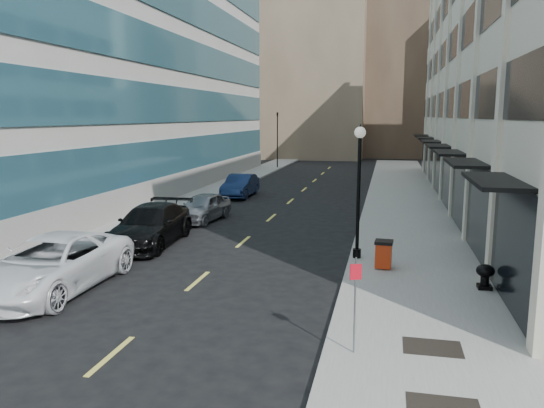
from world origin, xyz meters
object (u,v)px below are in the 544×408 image
at_px(urn_planter, 485,274).
at_px(car_silver_sedan, 203,207).
at_px(car_blue_sedan, 240,186).
at_px(sign_post, 355,292).
at_px(car_black_pickup, 150,225).
at_px(lamppost, 359,180).
at_px(car_white_van, 52,264).
at_px(traffic_signal, 277,116).
at_px(trash_bin, 384,253).

bearing_deg(urn_planter, car_silver_sedan, 144.07).
distance_m(car_blue_sedan, sign_post, 25.95).
xyz_separation_m(car_black_pickup, lamppost, (9.23, -0.84, 2.37)).
xyz_separation_m(car_white_van, car_black_pickup, (0.38, 6.63, -0.02)).
distance_m(car_black_pickup, car_silver_sedan, 5.65).
bearing_deg(urn_planter, sign_post, -124.15).
bearing_deg(traffic_signal, lamppost, -73.39).
distance_m(trash_bin, sign_post, 7.47).
xyz_separation_m(car_white_van, trash_bin, (10.65, 4.49, -0.19)).
relative_size(car_black_pickup, car_silver_sedan, 1.35).
distance_m(traffic_signal, sign_post, 46.46).
height_order(car_white_van, sign_post, sign_post).
bearing_deg(car_white_van, trash_bin, 22.94).
relative_size(car_white_van, urn_planter, 7.97).
height_order(car_silver_sedan, car_blue_sedan, car_blue_sedan).
relative_size(car_black_pickup, car_blue_sedan, 1.25).
xyz_separation_m(lamppost, urn_planter, (4.30, -3.00, -2.61)).
height_order(lamppost, sign_post, lamppost).
height_order(traffic_signal, car_blue_sedan, traffic_signal).
bearing_deg(trash_bin, car_blue_sedan, 125.47).
distance_m(car_white_van, car_black_pickup, 6.64).
bearing_deg(car_blue_sedan, car_black_pickup, -90.51).
relative_size(car_black_pickup, lamppost, 1.15).
bearing_deg(sign_post, trash_bin, 67.35).
bearing_deg(car_silver_sedan, urn_planter, -29.15).
distance_m(lamppost, urn_planter, 5.85).
distance_m(traffic_signal, car_silver_sedan, 30.21).
distance_m(traffic_signal, lamppost, 37.87).
relative_size(trash_bin, sign_post, 0.45).
distance_m(car_black_pickup, trash_bin, 10.49).
xyz_separation_m(trash_bin, sign_post, (-0.60, -7.39, 0.95)).
bearing_deg(trash_bin, car_white_van, -153.09).
bearing_deg(urn_planter, car_blue_sedan, 126.18).
bearing_deg(car_blue_sedan, car_silver_sedan, -87.74).
xyz_separation_m(traffic_signal, car_white_van, (1.19, -42.00, -4.82)).
xyz_separation_m(car_blue_sedan, urn_planter, (13.46, -18.41, -0.16)).
xyz_separation_m(trash_bin, lamppost, (-1.04, 1.30, 2.54)).
height_order(sign_post, urn_planter, sign_post).
bearing_deg(car_white_van, sign_post, -15.99).
xyz_separation_m(car_white_van, urn_planter, (13.91, 2.79, -0.26)).
bearing_deg(car_black_pickup, car_silver_sedan, 82.23).
xyz_separation_m(car_blue_sedan, sign_post, (9.60, -24.10, 0.86)).
distance_m(sign_post, urn_planter, 6.95).
bearing_deg(sign_post, car_black_pickup, 117.43).
distance_m(car_black_pickup, sign_post, 13.60).
bearing_deg(car_white_van, car_black_pickup, 86.78).
distance_m(car_silver_sedan, car_blue_sedan, 8.94).
distance_m(traffic_signal, trash_bin, 39.65).
relative_size(sign_post, urn_planter, 2.87).
relative_size(traffic_signal, car_silver_sedan, 1.55).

